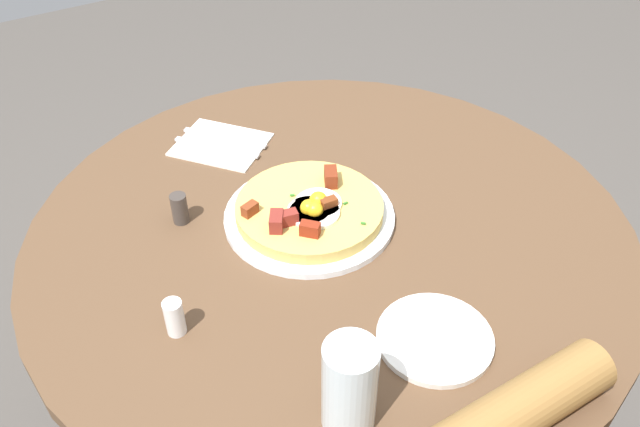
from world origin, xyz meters
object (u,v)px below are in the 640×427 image
dining_table (330,295)px  pepper_shaker (180,209)px  salt_shaker (174,317)px  pizza_plate (309,217)px  water_glass (349,387)px  bread_plate (435,338)px  breakfast_pizza (309,209)px  knife (217,147)px  fork (225,138)px

dining_table → pepper_shaker: size_ratio=18.63×
pepper_shaker → salt_shaker: bearing=-114.6°
dining_table → salt_shaker: size_ratio=17.49×
pizza_plate → salt_shaker: bearing=-159.3°
pizza_plate → water_glass: (-0.16, -0.36, 0.06)m
bread_plate → water_glass: (-0.17, -0.04, 0.06)m
water_glass → breakfast_pizza: bearing=65.5°
knife → pepper_shaker: size_ratio=3.26×
pizza_plate → bread_plate: 0.32m
bread_plate → salt_shaker: bearing=145.0°
pizza_plate → breakfast_pizza: breakfast_pizza is taller
breakfast_pizza → fork: size_ratio=1.40×
bread_plate → pepper_shaker: 0.48m
water_glass → pepper_shaker: water_glass is taller
water_glass → pepper_shaker: (-0.02, 0.47, -0.04)m
breakfast_pizza → dining_table: bearing=-53.7°
fork → knife: bearing=90.0°
dining_table → knife: size_ratio=5.71×
pizza_plate → water_glass: water_glass is taller
pizza_plate → bread_plate: size_ratio=1.77×
pepper_shaker → knife: bearing=48.5°
bread_plate → knife: bearing=95.2°
water_glass → fork: bearing=77.2°
fork → salt_shaker: bearing=108.4°
dining_table → salt_shaker: bearing=-166.4°
breakfast_pizza → knife: breakfast_pizza is taller
salt_shaker → dining_table: bearing=13.6°
bread_plate → fork: size_ratio=0.92×
dining_table → salt_shaker: (-0.31, -0.08, 0.20)m
knife → breakfast_pizza: bearing=150.9°
salt_shaker → pepper_shaker: (0.10, 0.22, -0.00)m
bread_plate → knife: size_ratio=0.92×
pizza_plate → fork: 0.30m
bread_plate → salt_shaker: size_ratio=2.82×
bread_plate → knife: bread_plate is taller
breakfast_pizza → salt_shaker: bearing=-159.7°
fork → water_glass: (-0.15, -0.66, 0.06)m
dining_table → pizza_plate: 0.18m
knife → pizza_plate: bearing=151.3°
bread_plate → breakfast_pizza: bearing=92.1°
pizza_plate → pepper_shaker: (-0.19, 0.11, 0.02)m
breakfast_pizza → knife: 0.28m
breakfast_pizza → water_glass: size_ratio=1.82×
breakfast_pizza → knife: (-0.04, 0.28, -0.02)m
dining_table → fork: (-0.04, 0.33, 0.18)m
dining_table → knife: bearing=101.8°
dining_table → fork: 0.38m
breakfast_pizza → bread_plate: 0.32m
dining_table → bread_plate: bearing=-92.3°
knife → salt_shaker: salt_shaker is taller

